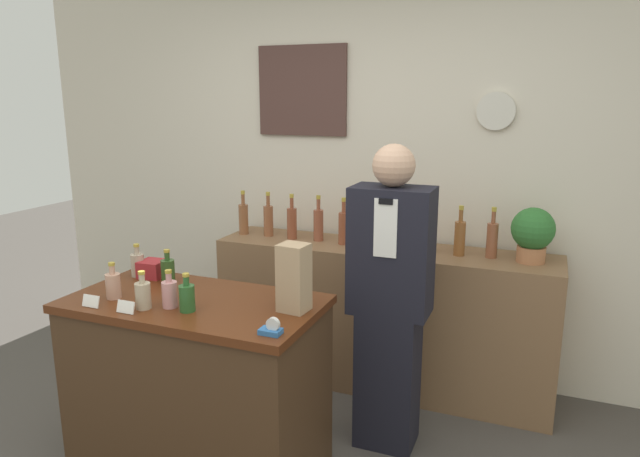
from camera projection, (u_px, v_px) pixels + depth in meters
back_wall at (368, 172)px, 3.83m from camera, size 5.20×0.09×2.70m
back_shelf at (381, 317)px, 3.69m from camera, size 2.15×0.47×0.93m
display_counter at (198, 388)px, 2.80m from camera, size 1.21×0.64×0.91m
shopkeeper at (390, 302)px, 2.96m from camera, size 0.41×0.26×1.63m
potted_plant at (533, 232)px, 3.24m from camera, size 0.24×0.24×0.32m
paper_bag at (294, 278)px, 2.53m from camera, size 0.14×0.13×0.31m
tape_dispenser at (271, 329)px, 2.30m from camera, size 0.09×0.06×0.07m
price_card_left at (91, 301)px, 2.60m from camera, size 0.09×0.02×0.06m
price_card_right at (126, 307)px, 2.53m from camera, size 0.09×0.02×0.06m
gift_box at (153, 269)px, 3.03m from camera, size 0.14×0.14×0.09m
counter_bottle_0 at (138, 264)px, 3.04m from camera, size 0.07×0.07×0.18m
counter_bottle_1 at (113, 285)px, 2.70m from camera, size 0.07×0.07×0.18m
counter_bottle_2 at (168, 270)px, 2.93m from camera, size 0.07×0.07×0.18m
counter_bottle_3 at (143, 295)px, 2.57m from camera, size 0.07×0.07×0.18m
counter_bottle_4 at (170, 293)px, 2.59m from camera, size 0.07×0.07×0.18m
counter_bottle_5 at (187, 297)px, 2.54m from camera, size 0.07×0.07×0.18m
shelf_bottle_0 at (243, 218)px, 3.92m from camera, size 0.07×0.07×0.30m
shelf_bottle_1 at (268, 219)px, 3.87m from camera, size 0.07×0.07×0.30m
shelf_bottle_2 at (292, 222)px, 3.79m from camera, size 0.07×0.07×0.30m
shelf_bottle_3 at (318, 224)px, 3.74m from camera, size 0.07×0.07×0.30m
shelf_bottle_4 at (343, 227)px, 3.65m from camera, size 0.07×0.07×0.30m
shelf_bottle_5 at (372, 228)px, 3.61m from camera, size 0.07×0.07×0.30m
shelf_bottle_6 at (399, 232)px, 3.51m from camera, size 0.07×0.07×0.30m
shelf_bottle_7 at (429, 235)px, 3.44m from camera, size 0.07×0.07×0.30m
shelf_bottle_8 at (460, 237)px, 3.39m from camera, size 0.07×0.07×0.30m
shelf_bottle_9 at (492, 239)px, 3.34m from camera, size 0.07×0.07×0.30m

